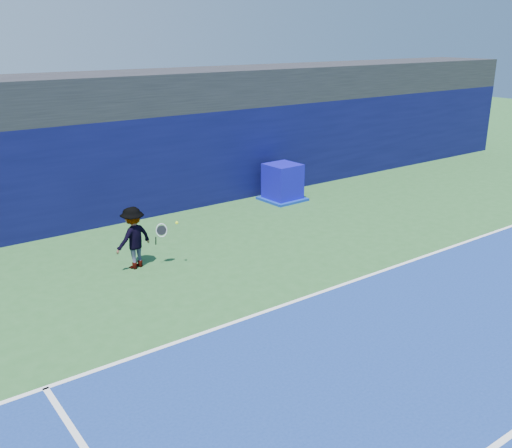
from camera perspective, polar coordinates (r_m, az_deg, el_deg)
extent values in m
plane|color=#295C29|center=(10.16, 14.45, -13.84)|extent=(80.00, 80.00, 0.00)
cube|color=white|center=(11.97, 3.29, -7.93)|extent=(24.00, 0.10, 0.01)
cube|color=black|center=(18.15, -14.27, 12.52)|extent=(36.00, 3.00, 1.20)
cube|color=#0A0B3A|center=(17.57, -12.46, 5.51)|extent=(36.00, 1.00, 3.00)
cube|color=#110BA5|center=(19.06, 2.68, 4.20)|extent=(1.06, 1.06, 1.23)
cube|color=#0B289D|center=(19.21, 2.65, 2.54)|extent=(1.33, 1.33, 0.08)
imported|color=silver|center=(13.76, -12.15, -1.35)|extent=(1.09, 0.80, 1.51)
cylinder|color=black|center=(13.76, -9.99, -1.67)|extent=(0.07, 0.13, 0.24)
torus|color=silver|center=(13.69, -9.43, -0.63)|extent=(0.28, 0.16, 0.27)
cylinder|color=black|center=(13.69, -9.43, -0.63)|extent=(0.23, 0.12, 0.23)
sphere|color=#D5EF1A|center=(13.47, -7.93, 0.12)|extent=(0.07, 0.07, 0.07)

